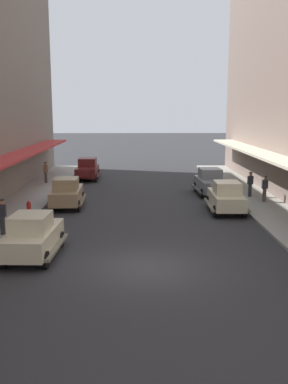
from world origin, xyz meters
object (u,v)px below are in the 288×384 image
(pedestrian_3, at_px, (265,188))
(parked_car_0, at_px, (87,169))
(parked_car_3, at_px, (33,234))
(pedestrian_4, at_px, (2,216))
(fire_hydrant, at_px, (29,208))
(pedestrian_2, at_px, (46,172))
(pedestrian_1, at_px, (250,184))
(parked_car_2, at_px, (67,192))
(parked_car_1, at_px, (226,196))
(parked_car_4, at_px, (210,181))

(pedestrian_3, bearing_deg, parked_car_0, 140.54)
(parked_car_0, bearing_deg, pedestrian_3, -39.46)
(parked_car_3, distance_m, pedestrian_4, 3.52)
(fire_hydrant, bearing_deg, pedestrian_2, 96.65)
(fire_hydrant, height_order, pedestrian_1, pedestrian_1)
(parked_car_0, distance_m, pedestrian_1, 14.64)
(pedestrian_1, bearing_deg, parked_car_2, -168.83)
(parked_car_1, xyz_separation_m, parked_car_4, (-0.01, 5.41, 0.00))
(parked_car_0, xyz_separation_m, fire_hydrant, (-1.74, -13.71, -0.38))
(parked_car_1, height_order, pedestrian_3, parked_car_1)
(parked_car_1, bearing_deg, pedestrian_1, 58.17)
(pedestrian_2, height_order, pedestrian_3, same)
(parked_car_1, bearing_deg, pedestrian_2, 141.86)
(pedestrian_2, bearing_deg, fire_hydrant, -83.35)
(parked_car_4, bearing_deg, pedestrian_3, -47.49)
(pedestrian_3, bearing_deg, pedestrian_4, -153.42)
(pedestrian_1, height_order, pedestrian_4, same)
(fire_hydrant, bearing_deg, parked_car_2, 59.49)
(parked_car_1, height_order, parked_car_4, same)
(parked_car_2, height_order, parked_car_3, same)
(parked_car_0, bearing_deg, parked_car_3, -89.97)
(parked_car_1, xyz_separation_m, fire_hydrant, (-11.23, -1.29, -0.38))
(parked_car_4, distance_m, pedestrian_3, 4.33)
(parked_car_2, bearing_deg, pedestrian_3, 3.20)
(parked_car_2, distance_m, pedestrian_4, 6.84)
(fire_hydrant, relative_size, pedestrian_3, 0.49)
(parked_car_1, relative_size, pedestrian_4, 2.57)
(pedestrian_4, bearing_deg, pedestrian_3, 26.58)
(parked_car_3, xyz_separation_m, pedestrian_2, (-3.05, 17.69, 0.07))
(pedestrian_2, xyz_separation_m, pedestrian_4, (0.96, -14.85, 0.00))
(parked_car_1, bearing_deg, fire_hydrant, -173.45)
(pedestrian_2, bearing_deg, parked_car_4, -19.46)
(pedestrian_1, relative_size, pedestrian_2, 1.00)
(parked_car_0, relative_size, parked_car_3, 0.99)
(parked_car_2, xyz_separation_m, pedestrian_3, (12.48, 0.70, 0.07))
(parked_car_0, height_order, fire_hydrant, parked_car_0)
(pedestrian_2, distance_m, pedestrian_3, 17.21)
(fire_hydrant, xyz_separation_m, pedestrian_1, (13.64, 5.18, 0.45))
(parked_car_1, xyz_separation_m, pedestrian_1, (2.41, 3.89, 0.07))
(parked_car_0, bearing_deg, fire_hydrant, -97.25)
(pedestrian_1, xyz_separation_m, pedestrian_4, (-13.98, -8.91, 0.00))
(pedestrian_3, bearing_deg, pedestrian_1, 106.52)
(parked_car_3, relative_size, pedestrian_4, 2.58)
(parked_car_0, xyz_separation_m, pedestrian_4, (-2.08, -17.44, 0.07))
(parked_car_0, relative_size, pedestrian_2, 2.55)
(fire_hydrant, xyz_separation_m, pedestrian_3, (14.14, 3.51, 0.45))
(parked_car_2, distance_m, pedestrian_2, 8.82)
(parked_car_1, distance_m, pedestrian_3, 3.66)
(parked_car_4, height_order, pedestrian_3, parked_car_4)
(parked_car_2, xyz_separation_m, pedestrian_1, (11.99, 2.37, 0.07))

